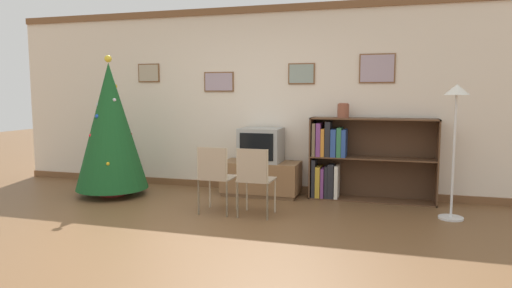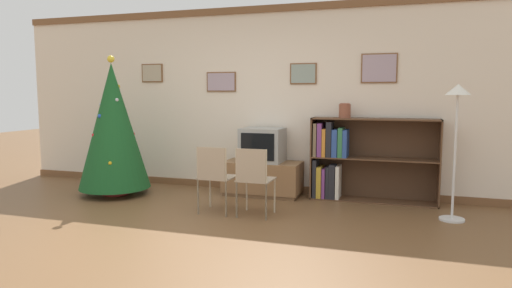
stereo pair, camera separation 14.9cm
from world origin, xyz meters
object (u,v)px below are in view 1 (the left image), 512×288
at_px(tv_console, 261,178).
at_px(standing_lamp, 456,116).
at_px(folding_chair_right, 255,177).
at_px(bookshelf, 348,159).
at_px(television, 261,145).
at_px(christmas_tree, 111,127).
at_px(vase, 343,110).
at_px(folding_chair_left, 215,175).

xyz_separation_m(tv_console, standing_lamp, (2.45, -0.59, 0.95)).
relative_size(folding_chair_right, bookshelf, 0.49).
xyz_separation_m(television, standing_lamp, (2.45, -0.58, 0.47)).
bearing_deg(bookshelf, standing_lamp, -28.67).
height_order(christmas_tree, standing_lamp, christmas_tree).
height_order(television, bookshelf, bookshelf).
bearing_deg(vase, standing_lamp, -27.09).
bearing_deg(standing_lamp, tv_console, 166.58).
xyz_separation_m(bookshelf, standing_lamp, (1.25, -0.68, 0.64)).
relative_size(christmas_tree, folding_chair_right, 2.41).
bearing_deg(folding_chair_left, standing_lamp, 11.86).
bearing_deg(vase, folding_chair_right, -125.36).
relative_size(christmas_tree, tv_console, 1.81).
relative_size(television, folding_chair_left, 0.71).
bearing_deg(tv_console, vase, 4.65).
xyz_separation_m(christmas_tree, television, (2.03, 0.62, -0.26)).
height_order(bookshelf, vase, vase).
height_order(folding_chair_left, vase, vase).
height_order(television, vase, vase).
height_order(christmas_tree, vase, christmas_tree).
bearing_deg(standing_lamp, folding_chair_left, -168.14).
xyz_separation_m(television, folding_chair_right, (0.25, -1.15, -0.25)).
bearing_deg(tv_console, christmas_tree, -162.95).
bearing_deg(folding_chair_right, christmas_tree, 166.87).
bearing_deg(television, standing_lamp, -13.37).
distance_m(folding_chair_left, vase, 2.00).
xyz_separation_m(tv_console, vase, (1.13, 0.09, 0.98)).
distance_m(television, vase, 1.24).
bearing_deg(bookshelf, christmas_tree, -167.43).
xyz_separation_m(tv_console, television, (0.00, -0.00, 0.48)).
bearing_deg(vase, tv_console, -175.35).
bearing_deg(christmas_tree, tv_console, 17.05).
height_order(tv_console, vase, vase).
relative_size(bookshelf, vase, 8.34).
relative_size(christmas_tree, folding_chair_left, 2.41).
bearing_deg(christmas_tree, standing_lamp, 0.47).
relative_size(tv_console, television, 1.87).
bearing_deg(folding_chair_left, television, 77.91).
height_order(christmas_tree, folding_chair_right, christmas_tree).
distance_m(folding_chair_right, bookshelf, 1.58).
height_order(folding_chair_right, bookshelf, bookshelf).
xyz_separation_m(folding_chair_left, vase, (1.38, 1.24, 0.75)).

